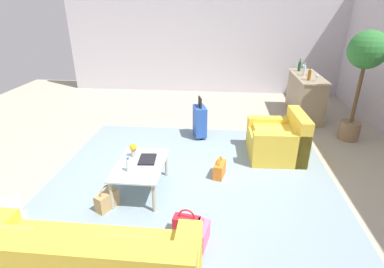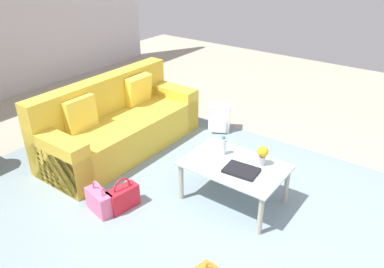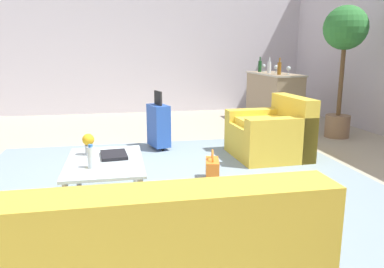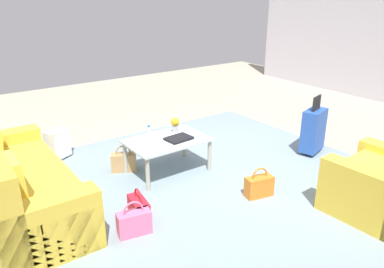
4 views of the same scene
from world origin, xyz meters
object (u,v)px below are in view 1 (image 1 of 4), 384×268
object	(u,v)px
handbag_pink	(201,235)
potted_ficus	(365,63)
coffee_table_book	(147,159)
suitcase_blue	(200,121)
armchair	(279,141)
water_bottle	(128,165)
coffee_table	(140,168)
flower_vase	(133,149)
handbag_tan	(107,200)
wine_glass_left_of_centre	(310,71)
wine_bottle_green	(299,66)
bar_console	(305,96)
backpack_white	(14,219)
wine_bottle_amber	(309,75)
wine_glass_leftmost	(303,66)
wine_glass_right_of_centre	(317,76)
handbag_red	(187,225)
wine_bottle_clear	(304,71)
handbag_orange	(220,169)

from	to	relation	value
handbag_pink	potted_ficus	size ratio (longest dim) A/B	0.17
coffee_table_book	suitcase_blue	world-z (taller)	suitcase_blue
armchair	water_bottle	xyz separation A→B (m)	(1.50, -2.27, 0.25)
coffee_table	flower_vase	size ratio (longest dim) A/B	4.92
coffee_table	handbag_tan	xyz separation A→B (m)	(0.45, -0.35, -0.26)
armchair	water_bottle	bearing A→B (deg)	-56.46
wine_glass_left_of_centre	armchair	bearing A→B (deg)	-23.78
coffee_table	handbag_pink	world-z (taller)	coffee_table
coffee_table	wine_bottle_green	xyz separation A→B (m)	(-3.98, 2.99, 0.72)
handbag_pink	bar_console	bearing A→B (deg)	154.24
handbag_tan	potted_ficus	size ratio (longest dim) A/B	0.17
coffee_table_book	potted_ficus	xyz separation A→B (m)	(-2.08, 3.62, 1.06)
bar_console	backpack_white	size ratio (longest dim) A/B	3.99
water_bottle	wine_glass_left_of_centre	xyz separation A→B (m)	(-3.70, 3.24, 0.55)
coffee_table	handbag_pink	xyz separation A→B (m)	(0.98, 0.94, -0.26)
suitcase_blue	handbag_pink	distance (m)	2.99
flower_vase	backpack_white	size ratio (longest dim) A/B	0.51
flower_vase	wine_bottle_amber	distance (m)	4.25
armchair	suitcase_blue	distance (m)	1.63
handbag_pink	backpack_white	bearing A→B (deg)	-89.51
coffee_table	bar_console	world-z (taller)	bar_console
coffee_table	wine_glass_leftmost	distance (m)	5.15
flower_vase	backpack_white	xyz separation A→B (m)	(1.22, -1.14, -0.38)
coffee_table	wine_glass_right_of_centre	xyz separation A→B (m)	(-2.95, 3.13, 0.71)
backpack_white	handbag_tan	bearing A→B (deg)	120.23
wine_glass_left_of_centre	handbag_red	xyz separation A→B (m)	(4.33, -2.37, -0.97)
water_bottle	coffee_table	bearing A→B (deg)	153.43
wine_bottle_green	potted_ficus	xyz separation A→B (m)	(1.78, 0.71, 0.41)
armchair	backpack_white	bearing A→B (deg)	-56.39
wine_bottle_clear	handbag_red	xyz separation A→B (m)	(4.32, -2.23, -0.98)
coffee_table	handbag_tan	bearing A→B (deg)	-38.22
wine_glass_leftmost	wine_glass_right_of_centre	distance (m)	1.09
wine_glass_left_of_centre	potted_ficus	world-z (taller)	potted_ficus
wine_bottle_amber	backpack_white	size ratio (longest dim) A/B	0.75
flower_vase	handbag_tan	distance (m)	0.83
wine_bottle_clear	handbag_orange	size ratio (longest dim) A/B	0.84
wine_glass_left_of_centre	wine_bottle_green	size ratio (longest dim) A/B	0.51
suitcase_blue	backpack_white	distance (m)	3.60
wine_glass_leftmost	wine_glass_left_of_centre	xyz separation A→B (m)	(0.55, 0.03, 0.00)
wine_bottle_amber	wine_glass_left_of_centre	bearing A→B (deg)	163.02
wine_bottle_green	coffee_table_book	bearing A→B (deg)	-37.05
wine_glass_leftmost	wine_bottle_clear	bearing A→B (deg)	-11.35
suitcase_blue	water_bottle	bearing A→B (deg)	-19.98
wine_bottle_clear	handbag_pink	size ratio (longest dim) A/B	0.84
wine_glass_right_of_centre	wine_bottle_green	distance (m)	1.03
wine_bottle_amber	handbag_red	xyz separation A→B (m)	(3.86, -2.23, -0.98)
bar_console	handbag_orange	size ratio (longest dim) A/B	4.46
handbag_tan	wine_bottle_clear	bearing A→B (deg)	139.66
handbag_red	potted_ficus	xyz separation A→B (m)	(-3.03, 2.94, 1.39)
flower_vase	bar_console	distance (m)	4.62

